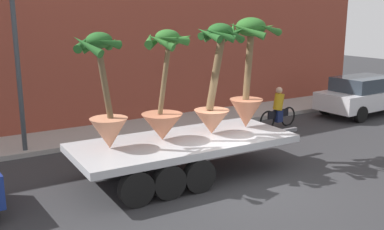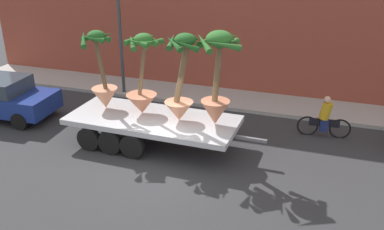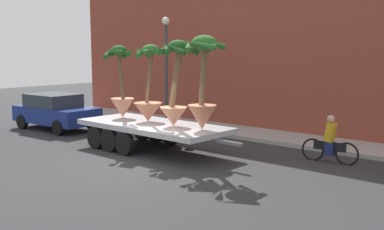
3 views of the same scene
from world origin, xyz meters
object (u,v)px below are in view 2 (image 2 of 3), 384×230
Objects in this scene: potted_palm_rear at (181,84)px; cyclist at (325,119)px; flatbed_trailer at (146,122)px; potted_palm_front at (217,82)px; potted_palm_middle at (142,84)px; street_lamp at (119,22)px; potted_palm_extra at (102,79)px; trailing_car at (2,97)px.

cyclist is (4.44, 2.38, -1.57)m from potted_palm_rear.
potted_palm_rear is (1.25, 0.08, 1.48)m from flatbed_trailer.
potted_palm_front is at bearing 3.43° from flatbed_trailer.
potted_palm_middle is 1.50× the size of cyclist.
cyclist is at bearing -9.84° from street_lamp.
potted_palm_front is at bearing -145.00° from cyclist.
potted_palm_extra is 0.56× the size of street_lamp.
potted_palm_front is at bearing -1.93° from potted_palm_middle.
street_lamp is at bearing 107.99° from potted_palm_extra.
potted_palm_extra reaches higher than flatbed_trailer.
cyclist is (5.69, 2.46, -0.10)m from flatbed_trailer.
flatbed_trailer is 2.91m from potted_palm_front.
potted_palm_extra is (-2.94, 0.18, -0.20)m from potted_palm_rear.
potted_palm_front is 4.39m from cyclist.
potted_palm_middle is (-1.43, 0.15, -0.20)m from potted_palm_rear.
flatbed_trailer is 2.43× the size of potted_palm_middle.
trailing_car is (-7.49, 0.21, -1.42)m from potted_palm_rear.
potted_palm_middle is 1.51m from potted_palm_extra.
potted_palm_front is (1.14, 0.07, 0.18)m from potted_palm_rear.
potted_palm_rear is 0.60× the size of street_lamp.
potted_palm_front is 0.63× the size of street_lamp.
street_lamp reaches higher than potted_palm_extra.
flatbed_trailer is at bearing -8.45° from potted_palm_extra.
trailing_car is (-4.55, 0.04, -1.22)m from potted_palm_extra.
flatbed_trailer is 2.14m from potted_palm_extra.
street_lamp is (-1.20, 3.69, 1.19)m from potted_palm_extra.
cyclist is 0.38× the size of street_lamp.
potted_palm_extra is 1.48× the size of cyclist.
trailing_car is at bearing 178.36° from potted_palm_rear.
flatbed_trailer is at bearing -176.57° from potted_palm_front.
cyclist is at bearing 16.60° from potted_palm_extra.
potted_palm_middle is 0.91× the size of potted_palm_front.
flatbed_trailer is at bearing -2.67° from trailing_car.
potted_palm_extra reaches higher than cyclist.
potted_palm_rear is at bearing -176.69° from potted_palm_front.
flatbed_trailer is 2.21× the size of potted_palm_front.
potted_palm_extra is (-1.51, 0.02, -0.00)m from potted_palm_middle.
street_lamp reaches higher than potted_palm_middle.
trailing_car reaches higher than cyclist.
trailing_car is at bearing 179.51° from potted_palm_extra.
street_lamp is (-2.71, 3.72, 1.19)m from potted_palm_middle.
potted_palm_middle is 6.18m from trailing_car.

